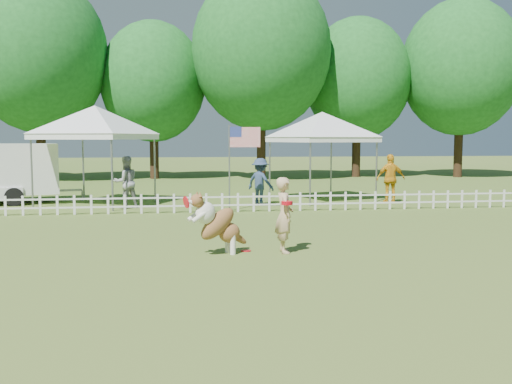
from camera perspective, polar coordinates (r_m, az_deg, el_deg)
ground at (r=11.13m, az=0.59°, el=-6.62°), size 120.00×120.00×0.00m
picket_fence at (r=17.96m, az=-2.61°, el=-1.06°), size 22.00×0.08×0.60m
handler at (r=11.54m, az=2.85°, el=-2.32°), size 0.38×0.57×1.54m
dog at (r=11.34m, az=-3.77°, el=-3.17°), size 1.28×0.85×1.26m
frisbee_on_turf at (r=11.79m, az=-1.01°, el=-5.89°), size 0.24×0.24×0.02m
canopy_tent_left at (r=20.71m, az=-15.71°, el=3.45°), size 4.31×4.31×3.38m
canopy_tent_right at (r=21.56m, az=6.59°, el=3.49°), size 4.00×4.00×3.23m
flag_pole at (r=18.20m, az=-2.68°, el=2.40°), size 1.06×0.23×2.74m
spectator_a at (r=19.45m, az=-12.89°, el=0.96°), size 1.03×0.93×1.72m
spectator_b at (r=19.75m, az=0.44°, el=1.03°), size 1.17×1.18×1.63m
spectator_c at (r=20.94m, az=13.32°, el=1.31°), size 1.04×0.46×1.76m
tree_left at (r=33.32m, az=-20.92°, el=11.38°), size 7.40×7.40×12.00m
tree_center_left at (r=33.41m, az=-10.24°, el=9.74°), size 6.00×6.00×9.80m
tree_center_right at (r=32.35m, az=0.53°, el=12.46°), size 7.60×7.60×12.60m
tree_right at (r=35.03m, az=10.09°, el=10.03°), size 6.20×6.20×10.40m
tree_far_right at (r=36.43m, az=19.77°, el=10.40°), size 7.00×7.00×11.40m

